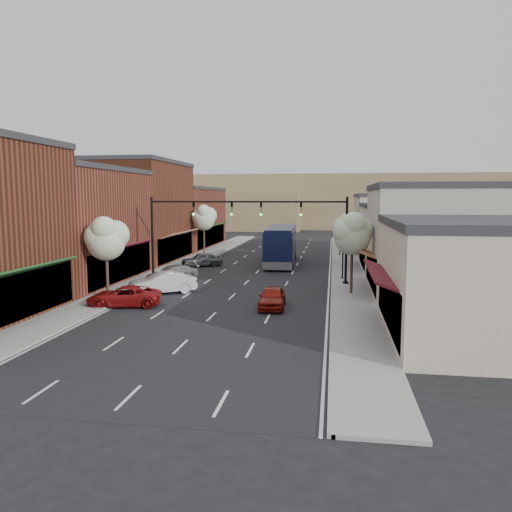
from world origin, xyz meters
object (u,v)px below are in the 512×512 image
at_px(tree_left_near, 106,238).
at_px(coach_bus, 281,244).
at_px(tree_right_far, 347,227).
at_px(red_hatchback, 272,297).
at_px(lamp_post_near, 343,245).
at_px(parked_car_a, 124,296).
at_px(lamp_post_far, 340,231).
at_px(signal_mast_right, 316,227).
at_px(parked_car_c, 172,274).
at_px(parked_car_b, 162,283).
at_px(tree_right_near, 353,233).
at_px(tree_left_far, 204,217).
at_px(signal_mast_left, 180,226).
at_px(parked_car_d, 202,259).

xyz_separation_m(tree_left_near, coach_bus, (9.81, 20.33, -2.20)).
bearing_deg(coach_bus, tree_right_far, -5.50).
xyz_separation_m(coach_bus, red_hatchback, (1.67, -21.39, -1.34)).
xyz_separation_m(lamp_post_near, parked_car_a, (-14.00, -12.60, -2.35)).
height_order(tree_right_far, lamp_post_far, tree_right_far).
relative_size(signal_mast_right, coach_bus, 0.64).
bearing_deg(parked_car_c, parked_car_b, -38.98).
xyz_separation_m(tree_right_near, parked_car_b, (-13.57, -1.55, -3.66)).
height_order(lamp_post_far, red_hatchback, lamp_post_far).
xyz_separation_m(tree_right_near, tree_left_far, (-16.60, 22.00, 0.15)).
distance_m(tree_left_near, parked_car_c, 8.61).
bearing_deg(lamp_post_near, coach_bus, 122.55).
height_order(tree_right_near, red_hatchback, tree_right_near).
xyz_separation_m(tree_left_near, tree_left_far, (-0.00, 26.00, 0.38)).
height_order(parked_car_b, parked_car_c, parked_car_b).
xyz_separation_m(signal_mast_right, coach_bus, (-4.06, 12.28, -2.60)).
relative_size(signal_mast_left, lamp_post_near, 1.85).
distance_m(lamp_post_near, parked_car_b, 15.49).
height_order(tree_right_far, coach_bus, tree_right_far).
xyz_separation_m(signal_mast_right, tree_left_far, (-13.87, 17.95, -0.02)).
xyz_separation_m(tree_left_far, lamp_post_far, (16.05, 2.06, -1.60)).
height_order(signal_mast_left, tree_right_near, signal_mast_left).
xyz_separation_m(tree_left_far, red_hatchback, (11.48, -27.06, -3.93)).
height_order(tree_right_far, parked_car_c, tree_right_far).
xyz_separation_m(signal_mast_left, lamp_post_near, (13.42, 2.50, -1.62)).
distance_m(signal_mast_right, parked_car_a, 16.05).
relative_size(parked_car_c, parked_car_d, 1.09).
bearing_deg(parked_car_d, signal_mast_right, 24.99).
height_order(lamp_post_near, lamp_post_far, same).
height_order(tree_right_far, parked_car_b, tree_right_far).
relative_size(tree_right_near, red_hatchback, 1.50).
relative_size(tree_right_far, coach_bus, 0.42).
height_order(tree_left_far, red_hatchback, tree_left_far).
height_order(lamp_post_far, parked_car_a, lamp_post_far).
bearing_deg(parked_car_d, signal_mast_left, -25.04).
relative_size(lamp_post_near, parked_car_d, 1.07).
height_order(tree_left_far, parked_car_a, tree_left_far).
relative_size(tree_right_near, lamp_post_far, 1.34).
distance_m(tree_right_near, lamp_post_far, 24.11).
bearing_deg(red_hatchback, parked_car_c, 134.74).
bearing_deg(signal_mast_left, parked_car_c, -139.71).
bearing_deg(coach_bus, parked_car_d, -158.07).
xyz_separation_m(signal_mast_right, red_hatchback, (-2.39, -9.11, -3.94)).
distance_m(signal_mast_right, lamp_post_near, 3.69).
bearing_deg(tree_right_near, tree_left_far, 127.04).
distance_m(signal_mast_left, tree_right_near, 14.55).
relative_size(signal_mast_left, tree_left_far, 1.34).
relative_size(signal_mast_right, tree_left_far, 1.34).
height_order(signal_mast_left, lamp_post_near, signal_mast_left).
relative_size(lamp_post_near, lamp_post_far, 1.00).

